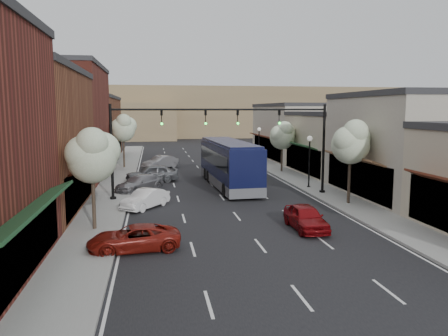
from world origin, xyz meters
name	(u,v)px	position (x,y,z in m)	size (l,w,h in m)	color
ground	(243,225)	(0.00, 0.00, 0.00)	(160.00, 160.00, 0.00)	black
sidewalk_left	(118,178)	(-8.40, 18.50, 0.07)	(2.80, 73.00, 0.15)	gray
sidewalk_right	(287,174)	(8.40, 18.50, 0.07)	(2.80, 73.00, 0.15)	gray
curb_left	(133,178)	(-7.00, 18.50, 0.07)	(0.25, 73.00, 0.17)	gray
curb_right	(273,174)	(7.00, 18.50, 0.07)	(0.25, 73.00, 0.17)	gray
bldg_left_midnear	(9,140)	(-14.23, 6.00, 4.66)	(10.14, 14.10, 9.40)	brown
bldg_left_midfar	(55,122)	(-14.24, 20.00, 5.40)	(10.14, 14.10, 10.90)	maroon
bldg_left_far	(82,128)	(-14.22, 36.00, 4.16)	(10.14, 18.10, 8.40)	brown
bldg_right_midnear	(406,146)	(13.72, 6.00, 3.91)	(9.14, 12.10, 7.90)	#AAA392
bldg_right_midfar	(339,143)	(13.70, 18.00, 3.17)	(9.14, 12.10, 6.40)	#B3A68E
bldg_right_far	(295,132)	(13.71, 32.00, 3.66)	(9.14, 16.10, 7.40)	#AAA392
hill_far	(172,112)	(0.00, 90.00, 6.00)	(120.00, 30.00, 12.00)	#7A6647
hill_near	(62,121)	(-25.00, 78.00, 4.00)	(50.00, 20.00, 8.00)	#7A6647
signal_mast_right	(294,136)	(5.62, 8.00, 4.62)	(8.22, 0.46, 7.00)	black
signal_mast_left	(145,137)	(-5.62, 8.00, 4.62)	(8.22, 0.46, 7.00)	black
tree_right_near	(352,141)	(8.35, 3.94, 4.45)	(2.85, 2.65, 5.95)	#47382B
tree_right_far	(283,135)	(8.35, 19.94, 3.99)	(2.85, 2.65, 5.43)	#47382B
tree_left_near	(93,154)	(-8.25, -0.06, 4.22)	(2.85, 2.65, 5.69)	#47382B
tree_left_far	(124,128)	(-8.25, 25.94, 4.60)	(2.85, 2.65, 6.13)	#47382B
lamp_post_near	(309,153)	(7.80, 10.50, 3.01)	(0.44, 0.44, 4.44)	black
lamp_post_far	(259,139)	(7.80, 28.00, 3.01)	(0.44, 0.44, 4.44)	black
coach_bus	(229,163)	(1.33, 12.59, 2.03)	(3.41, 12.95, 3.92)	#0D1136
red_hatchback	(306,217)	(3.18, -1.56, 0.69)	(1.63, 4.06, 1.38)	maroon
parked_car_a	(134,238)	(-6.04, -3.74, 0.60)	(1.99, 4.31, 1.20)	maroon
parked_car_b	(145,199)	(-5.64, 5.18, 0.65)	(1.37, 3.92, 1.29)	white
parked_car_c	(140,183)	(-6.20, 11.46, 0.66)	(1.85, 4.55, 1.32)	gray
parked_car_d	(152,173)	(-5.21, 15.96, 0.81)	(1.90, 4.73, 1.61)	slate
parked_car_e	(161,162)	(-4.26, 24.87, 0.74)	(1.57, 4.50, 1.48)	gray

